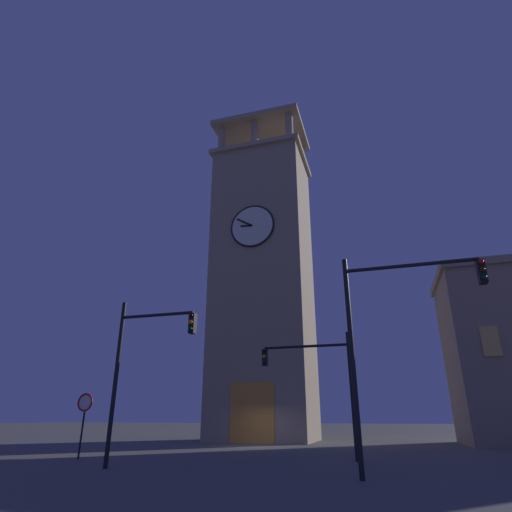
{
  "coord_description": "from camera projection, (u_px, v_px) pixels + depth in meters",
  "views": [
    {
      "loc": [
        -8.08,
        26.76,
        1.68
      ],
      "look_at": [
        1.7,
        -5.68,
        14.83
      ],
      "focal_mm": 29.16,
      "sensor_mm": 36.0,
      "label": 1
    }
  ],
  "objects": [
    {
      "name": "traffic_signal_mid",
      "position": [
        391.0,
        322.0,
        12.95
      ],
      "size": [
        4.27,
        0.41,
        6.66
      ],
      "color": "black",
      "rests_on": "ground_plane"
    },
    {
      "name": "ground_plane",
      "position": [
        256.0,
        446.0,
        25.45
      ],
      "size": [
        200.0,
        200.0,
        0.0
      ],
      "primitive_type": "plane",
      "color": "#56544F"
    },
    {
      "name": "traffic_signal_far",
      "position": [
        319.0,
        373.0,
        18.24
      ],
      "size": [
        4.01,
        0.41,
        5.22
      ],
      "color": "black",
      "rests_on": "ground_plane"
    },
    {
      "name": "no_horn_sign",
      "position": [
        85.0,
        407.0,
        18.34
      ],
      "size": [
        0.78,
        0.14,
        2.68
      ],
      "color": "black",
      "rests_on": "ground_plane"
    },
    {
      "name": "clocktower",
      "position": [
        263.0,
        280.0,
        35.34
      ],
      "size": [
        8.22,
        6.83,
        30.56
      ],
      "color": "gray",
      "rests_on": "ground_plane"
    },
    {
      "name": "traffic_signal_near",
      "position": [
        141.0,
        355.0,
        15.54
      ],
      "size": [
        3.22,
        0.41,
        5.93
      ],
      "color": "black",
      "rests_on": "ground_plane"
    }
  ]
}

